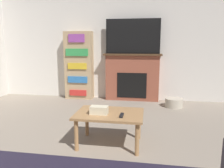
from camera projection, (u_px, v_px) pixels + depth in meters
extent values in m
cube|color=silver|center=(120.00, 42.00, 5.09)|extent=(6.94, 0.06, 2.70)
cube|color=brown|center=(132.00, 78.00, 5.06)|extent=(1.22, 0.22, 1.04)
cube|color=black|center=(132.00, 85.00, 4.98)|extent=(0.67, 0.01, 0.57)
cube|color=#4C331E|center=(133.00, 55.00, 4.94)|extent=(1.32, 0.28, 0.04)
cube|color=black|center=(133.00, 36.00, 4.87)|extent=(1.21, 0.03, 0.77)
cube|color=black|center=(133.00, 36.00, 4.86)|extent=(1.18, 0.01, 0.73)
cube|color=#A87A4C|center=(109.00, 114.00, 2.79)|extent=(0.86, 0.59, 0.03)
cylinder|color=#A87A4C|center=(76.00, 135.00, 2.65)|extent=(0.05, 0.05, 0.40)
cylinder|color=#A87A4C|center=(137.00, 139.00, 2.54)|extent=(0.05, 0.05, 0.40)
cylinder|color=#A87A4C|center=(87.00, 122.00, 3.11)|extent=(0.05, 0.05, 0.40)
cylinder|color=#A87A4C|center=(139.00, 125.00, 2.99)|extent=(0.05, 0.05, 0.40)
cube|color=beige|center=(99.00, 110.00, 2.72)|extent=(0.22, 0.12, 0.10)
cube|color=black|center=(122.00, 115.00, 2.65)|extent=(0.04, 0.15, 0.02)
cube|color=tan|center=(79.00, 66.00, 5.19)|extent=(0.65, 0.26, 1.59)
cube|color=red|center=(78.00, 93.00, 5.17)|extent=(0.41, 0.03, 0.13)
cube|color=#2D70B7|center=(78.00, 80.00, 5.11)|extent=(0.47, 0.03, 0.15)
cube|color=gold|center=(77.00, 66.00, 5.05)|extent=(0.45, 0.03, 0.14)
cube|color=green|center=(77.00, 52.00, 5.00)|extent=(0.53, 0.03, 0.17)
cube|color=purple|center=(76.00, 38.00, 4.94)|extent=(0.38, 0.03, 0.18)
cylinder|color=#BCB29E|center=(174.00, 103.00, 4.55)|extent=(0.36, 0.36, 0.19)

